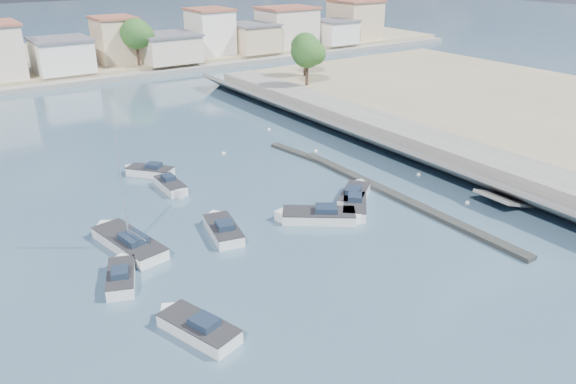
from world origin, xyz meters
The scene contains 17 objects.
ground centered at (0.00, 40.00, 0.00)m, with size 400.00×400.00×0.00m, color #294553.
seawall_walkway centered at (18.50, 13.00, 0.90)m, with size 5.00×90.00×1.80m, color slate.
breakwater centered at (6.90, 12.69, 0.17)m, with size 2.00×31.02×0.35m.
far_shore_land centered at (0.00, 92.00, 0.70)m, with size 160.00×40.00×1.40m, color gray.
far_shore_quay centered at (0.00, 71.00, 0.40)m, with size 160.00×2.50×0.80m, color slate.
far_town centered at (10.71, 76.92, 4.93)m, with size 113.01×12.80×8.35m.
shore_trees centered at (8.34, 68.11, 6.22)m, with size 74.56×38.32×7.92m.
motorboat_a centered at (-15.53, 2.99, 0.38)m, with size 3.37×5.53×1.48m.
motorboat_b centered at (-8.59, 12.78, 0.38)m, with size 2.96×5.48×1.48m.
motorboat_c centered at (-1.48, 10.62, 0.38)m, with size 5.90×5.15×1.48m.
motorboat_d centered at (2.08, 9.99, 0.38)m, with size 4.30×4.56×1.48m.
motorboat_e centered at (-17.15, 10.54, 0.38)m, with size 3.07×4.71×1.48m.
motorboat_f centered at (-8.75, 27.39, 0.38)m, with size 4.10×4.40×1.48m.
motorboat_g centered at (-8.41, 22.66, 0.38)m, with size 1.64×4.62×1.48m.
motorboat_h centered at (3.94, 12.14, 0.38)m, with size 4.97×4.42×1.48m.
sailboat centered at (-15.25, 14.88, 0.40)m, with size 3.54×7.68×9.00m.
mooring_buoys centered at (7.99, 16.23, 0.05)m, with size 12.87×40.96×0.40m.
Camera 1 is at (-25.76, -21.18, 19.70)m, focal length 35.00 mm.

